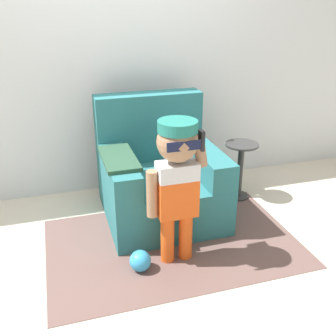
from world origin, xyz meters
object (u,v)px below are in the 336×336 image
(armchair, at_px, (158,176))
(person_child, at_px, (177,171))
(side_table, at_px, (240,166))
(toy_ball, at_px, (140,261))

(armchair, relative_size, person_child, 0.96)
(person_child, xyz_separation_m, side_table, (0.85, 0.74, -0.37))
(armchair, bearing_deg, side_table, 2.69)
(armchair, relative_size, toy_ball, 6.61)
(toy_ball, bearing_deg, person_child, 10.83)
(armchair, xyz_separation_m, toy_ball, (-0.34, -0.75, -0.27))
(side_table, xyz_separation_m, toy_ball, (-1.13, -0.79, -0.25))
(person_child, bearing_deg, side_table, 40.82)
(side_table, bearing_deg, toy_ball, -145.00)
(armchair, height_order, person_child, person_child)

